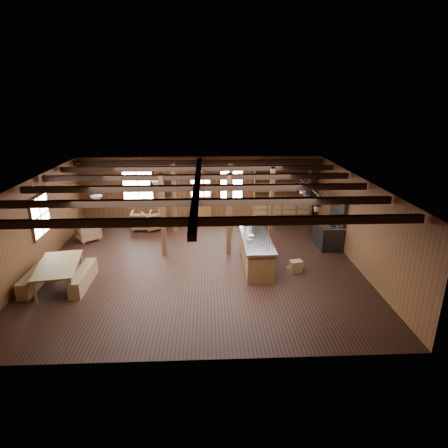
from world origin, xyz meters
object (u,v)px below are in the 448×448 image
(commercial_range, at_px, (329,229))
(armchair_c, at_px, (88,231))
(dining_table, at_px, (61,275))
(kitchen_island, at_px, (256,253))
(armchair_a, at_px, (153,221))
(armchair_b, at_px, (142,220))

(commercial_range, bearing_deg, armchair_c, 174.17)
(dining_table, distance_m, armchair_c, 3.62)
(kitchen_island, bearing_deg, armchair_a, 135.33)
(kitchen_island, bearing_deg, armchair_b, 138.61)
(commercial_range, relative_size, dining_table, 0.96)
(kitchen_island, distance_m, armchair_c, 6.55)
(armchair_b, xyz_separation_m, armchair_c, (-1.80, -1.14, -0.02))
(dining_table, height_order, armchair_b, armchair_b)
(kitchen_island, relative_size, armchair_a, 3.08)
(kitchen_island, height_order, armchair_c, kitchen_island)
(kitchen_island, height_order, dining_table, kitchen_island)
(dining_table, bearing_deg, armchair_a, -32.27)
(commercial_range, bearing_deg, dining_table, -162.47)
(armchair_a, bearing_deg, kitchen_island, 107.92)
(commercial_range, distance_m, armchair_a, 6.87)
(armchair_a, xyz_separation_m, armchair_c, (-2.29, -1.12, -0.01))
(kitchen_island, bearing_deg, commercial_range, 30.61)
(commercial_range, xyz_separation_m, armchair_b, (-7.05, 2.04, -0.24))
(kitchen_island, relative_size, commercial_range, 1.35)
(dining_table, distance_m, armchair_a, 5.12)
(armchair_b, bearing_deg, armchair_c, 30.40)
(kitchen_island, distance_m, dining_table, 5.81)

